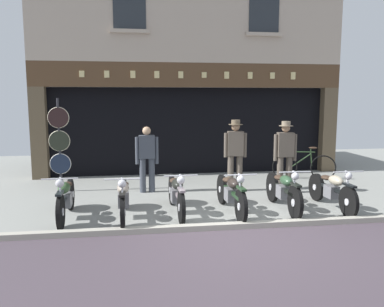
{
  "coord_description": "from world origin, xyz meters",
  "views": [
    {
      "loc": [
        -1.7,
        -6.5,
        2.29
      ],
      "look_at": [
        -0.33,
        2.74,
        0.98
      ],
      "focal_mm": 37.07,
      "sensor_mm": 36.0,
      "label": 1
    }
  ],
  "objects_px": {
    "motorcycle_right": "(332,189)",
    "shopkeeper_center": "(235,152)",
    "motorcycle_center": "(231,192)",
    "leaning_bicycle": "(304,166)",
    "motorcycle_far_left": "(66,197)",
    "salesman_left": "(147,156)",
    "salesman_right": "(285,153)",
    "motorcycle_left": "(124,197)",
    "motorcycle_center_left": "(176,193)",
    "tyre_sign_pole": "(59,142)",
    "motorcycle_center_right": "(283,190)",
    "advert_board_near": "(261,113)"
  },
  "relations": [
    {
      "from": "motorcycle_center",
      "to": "leaning_bicycle",
      "type": "relative_size",
      "value": 1.2
    },
    {
      "from": "leaning_bicycle",
      "to": "salesman_right",
      "type": "bearing_deg",
      "value": 158.87
    },
    {
      "from": "advert_board_near",
      "to": "motorcycle_right",
      "type": "bearing_deg",
      "value": -88.18
    },
    {
      "from": "motorcycle_center_right",
      "to": "leaning_bicycle",
      "type": "xyz_separation_m",
      "value": [
        1.77,
        2.94,
        -0.05
      ]
    },
    {
      "from": "shopkeeper_center",
      "to": "tyre_sign_pole",
      "type": "distance_m",
      "value": 4.3
    },
    {
      "from": "shopkeeper_center",
      "to": "motorcycle_left",
      "type": "bearing_deg",
      "value": 42.31
    },
    {
      "from": "motorcycle_far_left",
      "to": "leaning_bicycle",
      "type": "bearing_deg",
      "value": -155.44
    },
    {
      "from": "motorcycle_center_right",
      "to": "motorcycle_right",
      "type": "xyz_separation_m",
      "value": [
        1.05,
        -0.04,
        -0.01
      ]
    },
    {
      "from": "motorcycle_center_left",
      "to": "motorcycle_right",
      "type": "bearing_deg",
      "value": 176.45
    },
    {
      "from": "salesman_right",
      "to": "leaning_bicycle",
      "type": "bearing_deg",
      "value": -123.82
    },
    {
      "from": "motorcycle_right",
      "to": "advert_board_near",
      "type": "xyz_separation_m",
      "value": [
        -0.14,
        4.38,
        1.41
      ]
    },
    {
      "from": "motorcycle_center_right",
      "to": "shopkeeper_center",
      "type": "xyz_separation_m",
      "value": [
        -0.55,
        1.82,
        0.56
      ]
    },
    {
      "from": "motorcycle_right",
      "to": "shopkeeper_center",
      "type": "bearing_deg",
      "value": -50.86
    },
    {
      "from": "motorcycle_center_right",
      "to": "motorcycle_far_left",
      "type": "bearing_deg",
      "value": 1.1
    },
    {
      "from": "motorcycle_center",
      "to": "motorcycle_right",
      "type": "bearing_deg",
      "value": 178.46
    },
    {
      "from": "salesman_right",
      "to": "leaning_bicycle",
      "type": "distance_m",
      "value": 2.01
    },
    {
      "from": "motorcycle_left",
      "to": "motorcycle_right",
      "type": "xyz_separation_m",
      "value": [
        4.27,
        0.05,
        -0.0
      ]
    },
    {
      "from": "motorcycle_center",
      "to": "leaning_bicycle",
      "type": "height_order",
      "value": "leaning_bicycle"
    },
    {
      "from": "motorcycle_center_right",
      "to": "advert_board_near",
      "type": "relative_size",
      "value": 1.94
    },
    {
      "from": "motorcycle_far_left",
      "to": "salesman_right",
      "type": "bearing_deg",
      "value": -165.06
    },
    {
      "from": "motorcycle_far_left",
      "to": "salesman_left",
      "type": "xyz_separation_m",
      "value": [
        1.61,
        1.97,
        0.47
      ]
    },
    {
      "from": "motorcycle_center_left",
      "to": "advert_board_near",
      "type": "bearing_deg",
      "value": -127.52
    },
    {
      "from": "motorcycle_left",
      "to": "shopkeeper_center",
      "type": "distance_m",
      "value": 3.34
    },
    {
      "from": "motorcycle_center",
      "to": "salesman_right",
      "type": "height_order",
      "value": "salesman_right"
    },
    {
      "from": "motorcycle_center",
      "to": "shopkeeper_center",
      "type": "distance_m",
      "value": 2.03
    },
    {
      "from": "motorcycle_far_left",
      "to": "shopkeeper_center",
      "type": "relative_size",
      "value": 1.1
    },
    {
      "from": "motorcycle_left",
      "to": "shopkeeper_center",
      "type": "relative_size",
      "value": 1.12
    },
    {
      "from": "salesman_right",
      "to": "leaning_bicycle",
      "type": "height_order",
      "value": "salesman_right"
    },
    {
      "from": "motorcycle_center_right",
      "to": "tyre_sign_pole",
      "type": "bearing_deg",
      "value": -24.92
    },
    {
      "from": "motorcycle_far_left",
      "to": "advert_board_near",
      "type": "xyz_separation_m",
      "value": [
        5.22,
        4.31,
        1.4
      ]
    },
    {
      "from": "motorcycle_center",
      "to": "motorcycle_right",
      "type": "relative_size",
      "value": 1.07
    },
    {
      "from": "motorcycle_center_left",
      "to": "motorcycle_center_right",
      "type": "relative_size",
      "value": 1.01
    },
    {
      "from": "motorcycle_left",
      "to": "leaning_bicycle",
      "type": "height_order",
      "value": "leaning_bicycle"
    },
    {
      "from": "motorcycle_center_left",
      "to": "shopkeeper_center",
      "type": "bearing_deg",
      "value": -134.83
    },
    {
      "from": "motorcycle_center_right",
      "to": "tyre_sign_pole",
      "type": "xyz_separation_m",
      "value": [
        -4.8,
        2.38,
        0.81
      ]
    },
    {
      "from": "motorcycle_center_right",
      "to": "salesman_left",
      "type": "height_order",
      "value": "salesman_left"
    },
    {
      "from": "shopkeeper_center",
      "to": "motorcycle_center",
      "type": "bearing_deg",
      "value": 79.99
    },
    {
      "from": "shopkeeper_center",
      "to": "tyre_sign_pole",
      "type": "bearing_deg",
      "value": -0.67
    },
    {
      "from": "motorcycle_center",
      "to": "leaning_bicycle",
      "type": "distance_m",
      "value": 4.15
    },
    {
      "from": "shopkeeper_center",
      "to": "leaning_bicycle",
      "type": "xyz_separation_m",
      "value": [
        2.32,
        1.12,
        -0.61
      ]
    },
    {
      "from": "motorcycle_far_left",
      "to": "motorcycle_center_left",
      "type": "height_order",
      "value": "motorcycle_far_left"
    },
    {
      "from": "motorcycle_center_left",
      "to": "motorcycle_far_left",
      "type": "bearing_deg",
      "value": -0.19
    },
    {
      "from": "motorcycle_right",
      "to": "salesman_left",
      "type": "relative_size",
      "value": 1.19
    },
    {
      "from": "motorcycle_far_left",
      "to": "salesman_left",
      "type": "distance_m",
      "value": 2.59
    },
    {
      "from": "motorcycle_left",
      "to": "motorcycle_center_right",
      "type": "height_order",
      "value": "motorcycle_center_right"
    },
    {
      "from": "motorcycle_left",
      "to": "motorcycle_center_left",
      "type": "relative_size",
      "value": 0.98
    },
    {
      "from": "salesman_left",
      "to": "advert_board_near",
      "type": "height_order",
      "value": "advert_board_near"
    },
    {
      "from": "motorcycle_right",
      "to": "salesman_left",
      "type": "bearing_deg",
      "value": -29.97
    },
    {
      "from": "motorcycle_right",
      "to": "tyre_sign_pole",
      "type": "relative_size",
      "value": 0.84
    },
    {
      "from": "motorcycle_left",
      "to": "motorcycle_center_left",
      "type": "bearing_deg",
      "value": -170.76
    }
  ]
}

